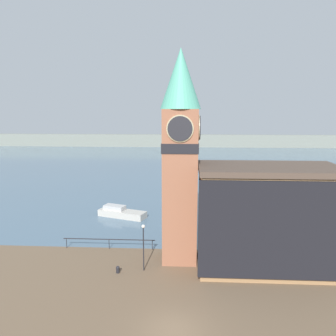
# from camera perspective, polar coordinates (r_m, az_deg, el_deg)

# --- Properties ---
(ground_plane) EXTENTS (160.00, 160.00, 0.00)m
(ground_plane) POSITION_cam_1_polar(r_m,az_deg,el_deg) (24.55, 0.85, -26.36)
(ground_plane) COLOR brown
(water) EXTENTS (160.00, 120.00, 0.00)m
(water) POSITION_cam_1_polar(r_m,az_deg,el_deg) (93.90, 2.66, 1.04)
(water) COLOR slate
(water) RESTS_ON ground_plane
(far_shoreline) EXTENTS (180.00, 3.00, 5.00)m
(far_shoreline) POSITION_cam_1_polar(r_m,az_deg,el_deg) (133.32, 2.84, 4.77)
(far_shoreline) COLOR gray
(far_shoreline) RESTS_ON water
(pier_railing) EXTENTS (9.85, 0.08, 1.09)m
(pier_railing) POSITION_cam_1_polar(r_m,az_deg,el_deg) (36.16, -10.24, -12.29)
(pier_railing) COLOR #232328
(pier_railing) RESTS_ON ground_plane
(clock_tower) EXTENTS (3.75, 3.75, 20.10)m
(clock_tower) POSITION_cam_1_polar(r_m,az_deg,el_deg) (30.73, 2.16, 2.75)
(clock_tower) COLOR #935B42
(clock_tower) RESTS_ON ground_plane
(pier_building) EXTENTS (12.84, 6.76, 9.66)m
(pier_building) POSITION_cam_1_polar(r_m,az_deg,el_deg) (31.67, 16.90, -8.31)
(pier_building) COLOR #9E754C
(pier_building) RESTS_ON ground_plane
(boat_near) EXTENTS (7.00, 4.11, 1.51)m
(boat_near) POSITION_cam_1_polar(r_m,az_deg,el_deg) (46.30, -8.20, -7.69)
(boat_near) COLOR #B7B2A8
(boat_near) RESTS_ON water
(mooring_bollard_near) EXTENTS (0.34, 0.34, 0.65)m
(mooring_bollard_near) POSITION_cam_1_polar(r_m,az_deg,el_deg) (31.42, -8.73, -17.02)
(mooring_bollard_near) COLOR black
(mooring_bollard_near) RESTS_ON ground_plane
(lamp_post) EXTENTS (0.32, 0.32, 4.42)m
(lamp_post) POSITION_cam_1_polar(r_m,az_deg,el_deg) (30.45, -4.31, -12.25)
(lamp_post) COLOR black
(lamp_post) RESTS_ON ground_plane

